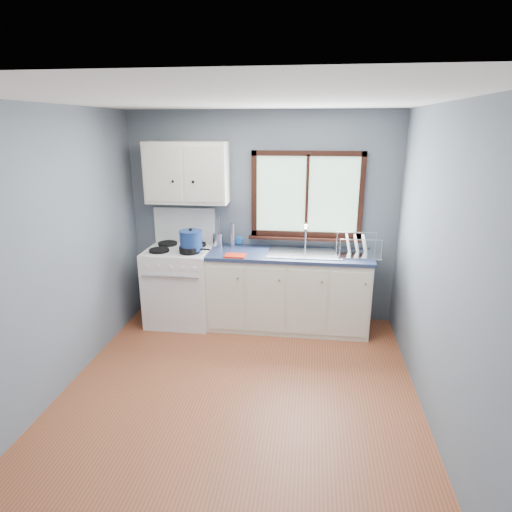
# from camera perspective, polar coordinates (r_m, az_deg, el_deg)

# --- Properties ---
(floor) EXTENTS (3.20, 3.60, 0.02)m
(floor) POSITION_cam_1_polar(r_m,az_deg,el_deg) (4.02, -2.50, -18.45)
(floor) COLOR brown
(floor) RESTS_ON ground
(ceiling) EXTENTS (3.20, 3.60, 0.02)m
(ceiling) POSITION_cam_1_polar(r_m,az_deg,el_deg) (3.28, -3.10, 20.26)
(ceiling) COLOR white
(ceiling) RESTS_ON wall_back
(wall_back) EXTENTS (3.20, 0.02, 2.50)m
(wall_back) POSITION_cam_1_polar(r_m,az_deg,el_deg) (5.18, 0.76, 5.07)
(wall_back) COLOR slate
(wall_back) RESTS_ON ground
(wall_front) EXTENTS (3.20, 0.02, 2.50)m
(wall_front) POSITION_cam_1_polar(r_m,az_deg,el_deg) (1.87, -13.08, -18.52)
(wall_front) COLOR slate
(wall_front) RESTS_ON ground
(wall_left) EXTENTS (0.02, 3.60, 2.50)m
(wall_left) POSITION_cam_1_polar(r_m,az_deg,el_deg) (4.05, -25.82, -0.10)
(wall_left) COLOR slate
(wall_left) RESTS_ON ground
(wall_right) EXTENTS (0.02, 3.60, 2.50)m
(wall_right) POSITION_cam_1_polar(r_m,az_deg,el_deg) (3.55, 23.79, -2.09)
(wall_right) COLOR slate
(wall_right) RESTS_ON ground
(gas_range) EXTENTS (0.76, 0.69, 1.36)m
(gas_range) POSITION_cam_1_polar(r_m,az_deg,el_deg) (5.27, -10.04, -3.56)
(gas_range) COLOR white
(gas_range) RESTS_ON floor
(base_cabinets) EXTENTS (1.85, 0.60, 0.88)m
(base_cabinets) POSITION_cam_1_polar(r_m,az_deg,el_deg) (5.09, 4.29, -5.09)
(base_cabinets) COLOR silver
(base_cabinets) RESTS_ON floor
(countertop) EXTENTS (1.89, 0.64, 0.04)m
(countertop) POSITION_cam_1_polar(r_m,az_deg,el_deg) (4.93, 4.41, 0.19)
(countertop) COLOR #1D2845
(countertop) RESTS_ON base_cabinets
(sink) EXTENTS (0.84, 0.46, 0.44)m
(sink) POSITION_cam_1_polar(r_m,az_deg,el_deg) (4.94, 6.49, -0.34)
(sink) COLOR silver
(sink) RESTS_ON countertop
(window) EXTENTS (1.36, 0.10, 1.03)m
(window) POSITION_cam_1_polar(r_m,az_deg,el_deg) (5.07, 6.79, 7.27)
(window) COLOR #9EC6A8
(window) RESTS_ON wall_back
(upper_cabinets) EXTENTS (0.95, 0.35, 0.70)m
(upper_cabinets) POSITION_cam_1_polar(r_m,az_deg,el_deg) (5.08, -9.20, 10.91)
(upper_cabinets) COLOR silver
(upper_cabinets) RESTS_ON wall_back
(skillet) EXTENTS (0.36, 0.25, 0.05)m
(skillet) POSITION_cam_1_polar(r_m,az_deg,el_deg) (4.91, -8.82, 1.00)
(skillet) COLOR black
(skillet) RESTS_ON gas_range
(stockpot) EXTENTS (0.31, 0.31, 0.26)m
(stockpot) POSITION_cam_1_polar(r_m,az_deg,el_deg) (4.91, -8.67, 2.10)
(stockpot) COLOR navy
(stockpot) RESTS_ON gas_range
(utensil_crock) EXTENTS (0.13, 0.13, 0.41)m
(utensil_crock) POSITION_cam_1_polar(r_m,az_deg,el_deg) (5.18, -5.10, 2.21)
(utensil_crock) COLOR silver
(utensil_crock) RESTS_ON countertop
(thermos) EXTENTS (0.09, 0.09, 0.28)m
(thermos) POSITION_cam_1_polar(r_m,az_deg,el_deg) (5.15, -3.16, 2.81)
(thermos) COLOR silver
(thermos) RESTS_ON countertop
(soap_bottle) EXTENTS (0.10, 0.10, 0.26)m
(soap_bottle) POSITION_cam_1_polar(r_m,az_deg,el_deg) (5.20, -2.33, 2.87)
(soap_bottle) COLOR #2066B0
(soap_bottle) RESTS_ON countertop
(dish_towel) EXTENTS (0.24, 0.17, 0.02)m
(dish_towel) POSITION_cam_1_polar(r_m,az_deg,el_deg) (4.78, -2.79, 0.06)
(dish_towel) COLOR red
(dish_towel) RESTS_ON countertop
(dish_rack) EXTENTS (0.49, 0.38, 0.24)m
(dish_rack) POSITION_cam_1_polar(r_m,az_deg,el_deg) (4.94, 13.33, 0.83)
(dish_rack) COLOR silver
(dish_rack) RESTS_ON countertop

